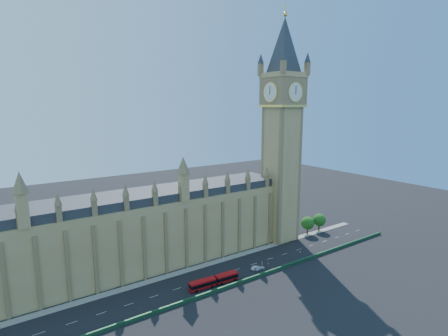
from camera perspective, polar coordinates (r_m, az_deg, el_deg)
ground at (r=129.70m, az=0.58°, el=-16.69°), size 400.00×400.00×0.00m
palace_westminster at (r=131.74m, az=-14.19°, el=-10.01°), size 120.00×20.00×28.00m
elizabeth_tower at (r=151.02m, az=9.51°, el=8.45°), size 20.59×20.59×105.00m
bridge_parapet at (r=122.98m, az=3.11°, el=-17.97°), size 160.00×0.60×1.20m
kerb_north at (r=136.77m, az=-1.79°, el=-15.18°), size 160.00×3.00×0.16m
tree_east_near at (r=167.01m, az=13.53°, el=-8.66°), size 6.00×6.00×8.50m
tree_east_far at (r=172.80m, az=15.33°, el=-8.11°), size 6.00×6.00×8.50m
red_bus at (r=120.90m, az=-1.64°, el=-17.97°), size 17.57×3.74×2.97m
car_grey at (r=126.69m, az=0.52°, el=-17.04°), size 3.92×1.71×1.32m
car_silver at (r=132.15m, az=5.26°, el=-15.89°), size 4.06×1.68×1.31m
car_white at (r=131.92m, az=5.83°, el=-15.95°), size 4.52×1.85×1.31m
cone_a at (r=135.53m, az=6.25°, el=-15.36°), size 0.47×0.47×0.71m
cone_b at (r=137.06m, az=6.22°, el=-15.06°), size 0.48×0.48×0.70m
cone_c at (r=148.16m, az=12.35°, el=-13.26°), size 0.57×0.57×0.70m
cone_d at (r=136.47m, az=7.27°, el=-15.21°), size 0.55×0.55×0.66m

